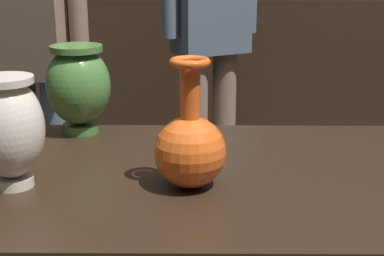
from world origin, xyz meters
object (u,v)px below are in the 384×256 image
at_px(vase_centerpiece, 190,146).
at_px(visitor_center_back, 211,18).
at_px(vase_left_accent, 8,128).
at_px(visitor_near_left, 34,40).
at_px(vase_tall_behind, 78,85).

bearing_deg(vase_centerpiece, visitor_center_back, 87.30).
distance_m(vase_centerpiece, visitor_center_back, 1.56).
xyz_separation_m(vase_left_accent, visitor_near_left, (-0.29, 1.20, -0.01)).
xyz_separation_m(vase_centerpiece, vase_left_accent, (-0.32, -0.00, 0.03)).
distance_m(vase_left_accent, visitor_center_back, 1.61).
height_order(vase_tall_behind, visitor_center_back, visitor_center_back).
distance_m(vase_centerpiece, visitor_near_left, 1.34).
relative_size(vase_tall_behind, visitor_center_back, 0.13).
bearing_deg(visitor_near_left, vase_tall_behind, 130.87).
distance_m(vase_tall_behind, vase_left_accent, 0.34).
bearing_deg(vase_left_accent, vase_tall_behind, 80.28).
distance_m(vase_tall_behind, visitor_center_back, 1.27).
height_order(vase_centerpiece, visitor_near_left, visitor_near_left).
xyz_separation_m(visitor_near_left, visitor_center_back, (0.69, 0.36, 0.05)).
bearing_deg(visitor_center_back, visitor_near_left, -0.58).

